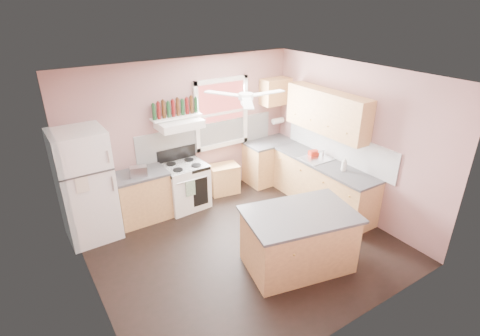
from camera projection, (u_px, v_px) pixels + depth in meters
floor at (245, 246)px, 6.03m from camera, size 4.50×4.50×0.00m
ceiling at (246, 78)px, 4.89m from camera, size 4.50×4.50×0.00m
wall_back at (186, 132)px, 7.00m from camera, size 4.50×0.05×2.70m
wall_right at (353, 141)px, 6.59m from camera, size 0.05×4.00×2.70m
wall_left at (83, 216)px, 4.34m from camera, size 0.05×4.00×2.70m
backsplash_back at (208, 137)px, 7.27m from camera, size 2.90×0.03×0.55m
backsplash_right at (337, 145)px, 6.87m from camera, size 0.03×2.60×0.55m
window_view at (221, 113)px, 7.24m from camera, size 1.00×0.02×1.20m
window_frame at (222, 114)px, 7.22m from camera, size 1.16×0.07×1.36m
refrigerator at (86, 186)px, 5.93m from camera, size 0.80×0.78×1.86m
base_cabinet_left at (142, 197)px, 6.62m from camera, size 0.90×0.60×0.86m
counter_left at (139, 174)px, 6.43m from camera, size 0.92×0.62×0.04m
toaster at (139, 171)px, 6.28m from camera, size 0.31×0.23×0.18m
stove at (185, 186)px, 7.01m from camera, size 0.80×0.68×0.86m
range_hood at (179, 124)px, 6.57m from camera, size 0.78×0.50×0.14m
bottle_shelf at (176, 117)px, 6.62m from camera, size 0.90×0.26×0.03m
cart at (224, 180)px, 7.57m from camera, size 0.63×0.47×0.57m
base_cabinet_corner at (269, 162)px, 8.01m from camera, size 1.00×0.60×0.86m
base_cabinet_right at (322, 185)px, 7.04m from camera, size 0.60×2.20×0.86m
counter_corner at (270, 142)px, 7.82m from camera, size 1.02×0.62×0.04m
counter_right at (324, 163)px, 6.85m from camera, size 0.62×2.22×0.04m
sink at (317, 159)px, 6.99m from camera, size 0.55×0.45×0.03m
faucet at (323, 153)px, 7.04m from camera, size 0.03×0.03×0.14m
upper_cabinet_right at (327, 112)px, 6.69m from camera, size 0.33×1.80×0.76m
upper_cabinet_corner at (275, 91)px, 7.59m from camera, size 0.60×0.33×0.52m
paper_towel at (278, 121)px, 7.94m from camera, size 0.26×0.12×0.12m
island at (298, 241)px, 5.45m from camera, size 1.64×1.23×0.86m
island_top at (300, 214)px, 5.26m from camera, size 1.74×1.33×0.04m
ceiling_fan_hub at (246, 96)px, 5.00m from camera, size 0.20×0.20×0.08m
soap_bottle at (344, 164)px, 6.46m from camera, size 0.11×0.11×0.26m
red_caddy at (314, 153)px, 7.10m from camera, size 0.20×0.15×0.10m
wine_bottles at (176, 108)px, 6.55m from camera, size 0.86×0.06×0.31m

